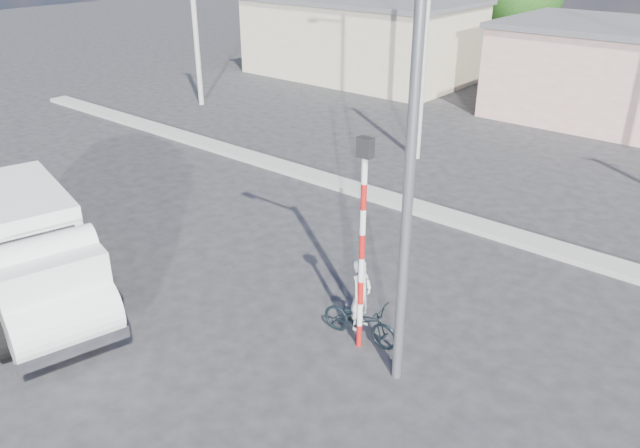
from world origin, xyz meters
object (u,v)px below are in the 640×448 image
Objects in this scene: truck at (29,254)px; bicycle at (360,320)px; streetlight at (404,116)px; traffic_pole at (363,230)px; cyclist at (361,307)px.

truck is 7.19m from bicycle.
truck is at bearing -156.99° from streetlight.
bicycle is 2.16m from traffic_pole.
truck is 0.68× the size of streetlight.
cyclist is 0.35× the size of traffic_pole.
bicycle is at bearing -5.10° from cyclist.
cyclist is 4.36m from streetlight.
bicycle is at bearing 44.30° from truck.
streetlight is (1.07, -0.50, 4.51)m from bicycle.
truck is at bearing 114.98° from bicycle.
traffic_pole is (0.13, -0.20, 2.14)m from bicycle.
streetlight reaches higher than bicycle.
traffic_pole is at bearing -152.15° from bicycle.
truck is 3.57× the size of bicycle.
bicycle is at bearing 154.91° from streetlight.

